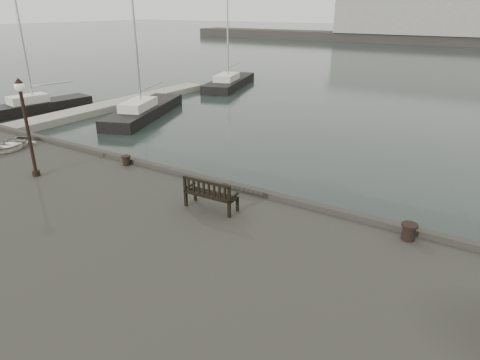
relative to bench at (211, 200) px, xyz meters
The scene contains 11 objects.
ground 2.78m from the bench, 73.04° to the left, with size 400.00×400.00×0.00m, color black.
pontoon 22.85m from the bench, 148.36° to the left, with size 2.00×24.00×0.50m, color #A7A29A.
breakwater 94.07m from the bench, 92.41° to the left, with size 140.00×9.50×12.20m.
bench is the anchor object (origin of this frame).
bollard_left 5.54m from the bench, 164.75° to the left, with size 0.38×0.38×0.40m, color black.
bollard_right 5.96m from the bench, 13.35° to the left, with size 0.46×0.46×0.48m, color black.
lamp_post 7.77m from the bench, behind, with size 0.37×0.37×3.72m.
dinghy 11.38m from the bench, behind, with size 1.54×2.15×0.45m, color silver.
yacht_a 25.22m from the bench, 158.05° to the left, with size 3.37×8.09×11.00m.
yacht_c 19.90m from the bench, 140.52° to the left, with size 5.67×10.06×13.23m.
yacht_d 31.70m from the bench, 122.71° to the left, with size 5.45×10.33×12.50m.
Camera 1 is at (6.85, -11.92, 7.60)m, focal length 32.00 mm.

